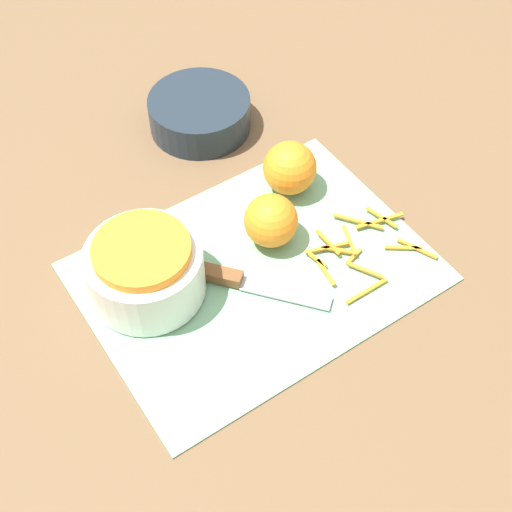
{
  "coord_description": "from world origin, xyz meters",
  "views": [
    {
      "loc": [
        -0.32,
        -0.48,
        0.77
      ],
      "look_at": [
        0.0,
        0.0,
        0.04
      ],
      "focal_mm": 50.0,
      "sensor_mm": 36.0,
      "label": 1
    }
  ],
  "objects_px": {
    "knife": "(221,276)",
    "orange_left": "(271,221)",
    "bowl_speckled": "(145,269)",
    "bowl_dark": "(200,113)",
    "orange_right": "(290,168)"
  },
  "relations": [
    {
      "from": "bowl_dark",
      "to": "orange_right",
      "type": "xyz_separation_m",
      "value": [
        0.04,
        -0.19,
        0.02
      ]
    },
    {
      "from": "bowl_dark",
      "to": "knife",
      "type": "bearing_deg",
      "value": -116.16
    },
    {
      "from": "bowl_speckled",
      "to": "bowl_dark",
      "type": "bearing_deg",
      "value": 46.93
    },
    {
      "from": "bowl_dark",
      "to": "knife",
      "type": "relative_size",
      "value": 0.87
    },
    {
      "from": "bowl_dark",
      "to": "orange_right",
      "type": "height_order",
      "value": "orange_right"
    },
    {
      "from": "knife",
      "to": "orange_right",
      "type": "bearing_deg",
      "value": 77.08
    },
    {
      "from": "bowl_dark",
      "to": "orange_right",
      "type": "distance_m",
      "value": 0.2
    },
    {
      "from": "orange_right",
      "to": "knife",
      "type": "bearing_deg",
      "value": -153.16
    },
    {
      "from": "bowl_speckled",
      "to": "bowl_dark",
      "type": "distance_m",
      "value": 0.33
    },
    {
      "from": "knife",
      "to": "orange_left",
      "type": "relative_size",
      "value": 2.48
    },
    {
      "from": "knife",
      "to": "orange_right",
      "type": "xyz_separation_m",
      "value": [
        0.17,
        0.09,
        0.03
      ]
    },
    {
      "from": "orange_left",
      "to": "orange_right",
      "type": "bearing_deg",
      "value": 40.06
    },
    {
      "from": "knife",
      "to": "orange_right",
      "type": "height_order",
      "value": "orange_right"
    },
    {
      "from": "knife",
      "to": "orange_left",
      "type": "distance_m",
      "value": 0.1
    },
    {
      "from": "orange_left",
      "to": "orange_right",
      "type": "distance_m",
      "value": 0.1
    }
  ]
}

